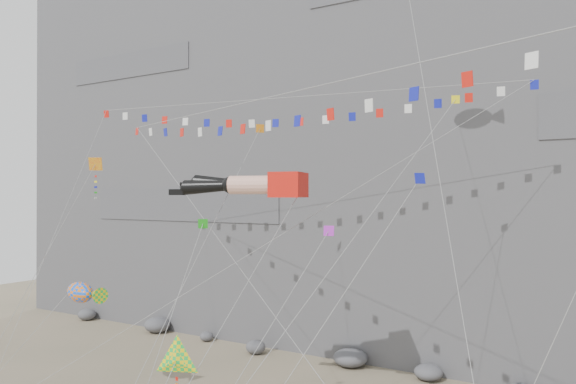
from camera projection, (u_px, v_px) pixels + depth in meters
The scene contains 13 objects.
cliff at pixel (416, 73), 55.18m from camera, with size 80.00×28.00×50.00m, color slate.
talus_boulders at pixel (350, 358), 42.26m from camera, with size 60.00×3.00×1.20m, color #57575B, non-canonical shape.
legs_kite at pixel (252, 185), 31.07m from camera, with size 7.87×14.82×18.97m.
flag_banner_upper at pixel (287, 98), 37.53m from camera, with size 29.88×16.66×26.87m.
flag_banner_lower at pixel (282, 94), 28.19m from camera, with size 33.48×12.16×20.85m.
harlequin_kite at pixel (95, 165), 33.95m from camera, with size 6.18×6.32×16.57m.
fish_windsock at pixel (80, 292), 34.66m from camera, with size 6.07×6.38×9.49m.
delta_kite at pixel (176, 361), 23.53m from camera, with size 2.06×4.44×7.53m.
small_kite_a at pixel (258, 133), 36.38m from camera, with size 2.32×16.42×23.39m.
small_kite_b at pixel (327, 234), 28.43m from camera, with size 3.41×10.41×15.01m.
small_kite_c at pixel (202, 228), 28.62m from camera, with size 1.51×7.79×13.49m.
small_kite_d at pixel (448, 110), 30.65m from camera, with size 8.16×16.94×25.63m.
small_kite_e at pixel (416, 185), 24.76m from camera, with size 7.20×8.33×16.96m.
Camera 1 is at (18.23, -21.50, 12.89)m, focal length 35.00 mm.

